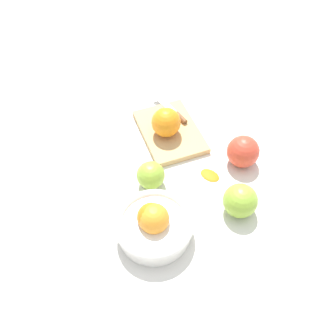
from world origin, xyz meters
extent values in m
plane|color=silver|center=(0.00, 0.00, 0.00)|extent=(2.40, 2.40, 0.00)
cylinder|color=white|center=(-0.19, 0.14, 0.02)|extent=(0.16, 0.16, 0.05)
torus|color=white|center=(-0.19, 0.14, 0.05)|extent=(0.17, 0.17, 0.02)
sphere|color=orange|center=(-0.19, 0.14, 0.06)|extent=(0.07, 0.07, 0.07)
sphere|color=orange|center=(-0.18, 0.14, 0.06)|extent=(0.06, 0.06, 0.06)
cube|color=tan|center=(0.09, -0.01, 0.01)|extent=(0.22, 0.16, 0.02)
sphere|color=orange|center=(0.08, 0.00, 0.06)|extent=(0.08, 0.08, 0.08)
cube|color=silver|center=(0.19, -0.04, 0.02)|extent=(0.11, 0.04, 0.00)
cylinder|color=brown|center=(0.11, -0.06, 0.02)|extent=(0.05, 0.02, 0.01)
sphere|color=#8EB738|center=(-0.05, 0.10, 0.03)|extent=(0.07, 0.07, 0.07)
sphere|color=#D6422D|center=(-0.08, -0.15, 0.04)|extent=(0.08, 0.08, 0.08)
sphere|color=#8EB738|center=(-0.21, -0.06, 0.04)|extent=(0.08, 0.08, 0.08)
ellipsoid|color=orange|center=(-0.09, -0.05, 0.00)|extent=(0.06, 0.06, 0.01)
camera|label=1|loc=(-0.55, 0.26, 0.71)|focal=37.57mm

